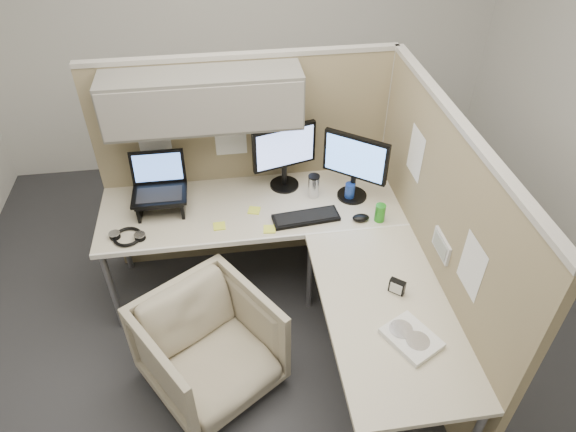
{
  "coord_description": "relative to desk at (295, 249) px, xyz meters",
  "views": [
    {
      "loc": [
        -0.25,
        -2.15,
        2.85
      ],
      "look_at": [
        0.1,
        0.25,
        0.85
      ],
      "focal_mm": 32.0,
      "sensor_mm": 36.0,
      "label": 1
    }
  ],
  "objects": [
    {
      "name": "ground",
      "position": [
        -0.12,
        -0.13,
        -0.69
      ],
      "size": [
        4.5,
        4.5,
        0.0
      ],
      "primitive_type": "plane",
      "color": "#2C2C30",
      "rests_on": "ground"
    },
    {
      "name": "partition_back",
      "position": [
        -0.34,
        0.7,
        0.41
      ],
      "size": [
        2.0,
        0.36,
        1.63
      ],
      "color": "#968662",
      "rests_on": "ground"
    },
    {
      "name": "partition_right",
      "position": [
        0.78,
        -0.19,
        0.13
      ],
      "size": [
        0.07,
        2.03,
        1.63
      ],
      "color": "#968662",
      "rests_on": "ground"
    },
    {
      "name": "desk",
      "position": [
        0.0,
        0.0,
        0.0
      ],
      "size": [
        2.0,
        1.98,
        0.73
      ],
      "color": "beige",
      "rests_on": "ground"
    },
    {
      "name": "office_chair",
      "position": [
        -0.57,
        -0.39,
        -0.33
      ],
      "size": [
        0.93,
        0.92,
        0.71
      ],
      "primitive_type": "imported",
      "rotation": [
        0.0,
        0.0,
        0.57
      ],
      "color": "#B6A791",
      "rests_on": "ground"
    },
    {
      "name": "monitor_left",
      "position": [
        0.02,
        0.6,
        0.32
      ],
      "size": [
        0.43,
        0.2,
        0.47
      ],
      "rotation": [
        0.0,
        0.0,
        0.27
      ],
      "color": "black",
      "rests_on": "desk"
    },
    {
      "name": "monitor_right",
      "position": [
        0.45,
        0.41,
        0.32
      ],
      "size": [
        0.37,
        0.3,
        0.47
      ],
      "rotation": [
        0.0,
        0.0,
        -0.66
      ],
      "color": "black",
      "rests_on": "desk"
    },
    {
      "name": "laptop_station",
      "position": [
        -0.81,
        0.47,
        0.18
      ],
      "size": [
        0.35,
        0.3,
        0.36
      ],
      "color": "black",
      "rests_on": "desk"
    },
    {
      "name": "keyboard",
      "position": [
        0.11,
        0.22,
        0.05
      ],
      "size": [
        0.44,
        0.18,
        0.02
      ],
      "primitive_type": "cube",
      "rotation": [
        0.0,
        0.0,
        0.1
      ],
      "color": "black",
      "rests_on": "desk"
    },
    {
      "name": "mouse",
      "position": [
        0.45,
        0.16,
        0.06
      ],
      "size": [
        0.11,
        0.07,
        0.04
      ],
      "primitive_type": "ellipsoid",
      "rotation": [
        0.0,
        0.0,
        -0.0
      ],
      "color": "black",
      "rests_on": "desk"
    },
    {
      "name": "travel_mug",
      "position": [
        0.2,
        0.46,
        0.13
      ],
      "size": [
        0.08,
        0.08,
        0.17
      ],
      "color": "silver",
      "rests_on": "desk"
    },
    {
      "name": "soda_can_green",
      "position": [
        0.57,
        0.14,
        0.1
      ],
      "size": [
        0.07,
        0.07,
        0.12
      ],
      "primitive_type": "cylinder",
      "color": "#268C1E",
      "rests_on": "desk"
    },
    {
      "name": "soda_can_silver",
      "position": [
        0.43,
        0.4,
        0.1
      ],
      "size": [
        0.07,
        0.07,
        0.12
      ],
      "primitive_type": "cylinder",
      "color": "#1E3FA5",
      "rests_on": "desk"
    },
    {
      "name": "sticky_note_a",
      "position": [
        -0.45,
        0.23,
        0.05
      ],
      "size": [
        0.08,
        0.08,
        0.01
      ],
      "primitive_type": "cube",
      "rotation": [
        0.0,
        0.0,
        0.04
      ],
      "color": "#E3F13F",
      "rests_on": "desk"
    },
    {
      "name": "sticky_note_b",
      "position": [
        -0.14,
        0.15,
        0.05
      ],
      "size": [
        0.08,
        0.08,
        0.01
      ],
      "primitive_type": "cube",
      "rotation": [
        0.0,
        0.0,
        -0.12
      ],
      "color": "#E3F13F",
      "rests_on": "desk"
    },
    {
      "name": "sticky_note_d",
      "position": [
        -0.22,
        0.35,
        0.05
      ],
      "size": [
        0.09,
        0.09,
        0.01
      ],
      "primitive_type": "cube",
      "rotation": [
        0.0,
        0.0,
        -0.28
      ],
      "color": "#E3F13F",
      "rests_on": "desk"
    },
    {
      "name": "headphones",
      "position": [
        -1.01,
        0.2,
        0.06
      ],
      "size": [
        0.22,
        0.21,
        0.03
      ],
      "rotation": [
        0.0,
        0.0,
        -0.22
      ],
      "color": "black",
      "rests_on": "desk"
    },
    {
      "name": "paper_stack",
      "position": [
        0.47,
        -0.79,
        0.06
      ],
      "size": [
        0.31,
        0.33,
        0.03
      ],
      "rotation": [
        0.0,
        0.0,
        0.48
      ],
      "color": "white",
      "rests_on": "desk"
    },
    {
      "name": "desk_clock",
      "position": [
        0.49,
        -0.47,
        0.09
      ],
      "size": [
        0.09,
        0.08,
        0.09
      ],
      "rotation": [
        0.0,
        0.0,
        -0.7
      ],
      "color": "black",
      "rests_on": "desk"
    }
  ]
}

